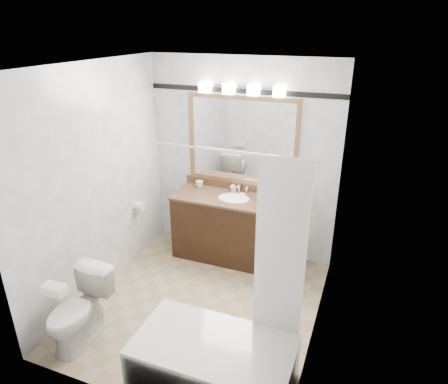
{
  "coord_description": "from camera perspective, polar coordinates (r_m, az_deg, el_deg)",
  "views": [
    {
      "loc": [
        1.51,
        -3.2,
        2.83
      ],
      "look_at": [
        0.13,
        0.35,
        1.21
      ],
      "focal_mm": 32.0,
      "sensor_mm": 36.0,
      "label": 1
    }
  ],
  "objects": [
    {
      "name": "vanity_light_bar",
      "position": [
        4.73,
        2.48,
        14.51
      ],
      "size": [
        1.02,
        0.14,
        0.12
      ],
      "color": "silver",
      "rests_on": "room"
    },
    {
      "name": "tp_roll",
      "position": [
        5.15,
        -11.98,
        -1.98
      ],
      "size": [
        0.11,
        0.12,
        0.12
      ],
      "primitive_type": "cylinder",
      "rotation": [
        0.0,
        1.57,
        0.0
      ],
      "color": "white",
      "rests_on": "room"
    },
    {
      "name": "toilet",
      "position": [
        4.12,
        -20.11,
        -15.63
      ],
      "size": [
        0.41,
        0.7,
        0.7
      ],
      "primitive_type": "imported",
      "rotation": [
        0.0,
        0.0,
        -0.03
      ],
      "color": "white",
      "rests_on": "ground"
    },
    {
      "name": "cup_left",
      "position": [
        5.22,
        -3.54,
        1.11
      ],
      "size": [
        0.11,
        0.11,
        0.07
      ],
      "primitive_type": "imported",
      "rotation": [
        0.0,
        0.0,
        0.25
      ],
      "color": "white",
      "rests_on": "vanity"
    },
    {
      "name": "cup_right",
      "position": [
        5.21,
        -3.52,
        1.14
      ],
      "size": [
        0.12,
        0.12,
        0.09
      ],
      "primitive_type": "imported",
      "rotation": [
        0.0,
        0.0,
        0.35
      ],
      "color": "white",
      "rests_on": "vanity"
    },
    {
      "name": "vanity",
      "position": [
        5.08,
        1.38,
        -5.06
      ],
      "size": [
        1.53,
        0.58,
        0.97
      ],
      "color": "black",
      "rests_on": "ground"
    },
    {
      "name": "soap_bar",
      "position": [
        4.98,
        2.6,
        -0.33
      ],
      "size": [
        0.08,
        0.06,
        0.02
      ],
      "primitive_type": "cube",
      "rotation": [
        0.0,
        0.0,
        0.17
      ],
      "color": "beige",
      "rests_on": "vanity"
    },
    {
      "name": "bathtub",
      "position": [
        3.57,
        -0.98,
        -22.63
      ],
      "size": [
        1.3,
        0.75,
        1.96
      ],
      "color": "white",
      "rests_on": "ground"
    },
    {
      "name": "accent_stripe",
      "position": [
        4.8,
        2.74,
        14.22
      ],
      "size": [
        2.4,
        0.01,
        0.06
      ],
      "primitive_type": "cube",
      "color": "black",
      "rests_on": "room"
    },
    {
      "name": "coffee_maker",
      "position": [
        4.64,
        9.11,
        0.09
      ],
      "size": [
        0.2,
        0.25,
        0.38
      ],
      "rotation": [
        0.0,
        0.0,
        -0.19
      ],
      "color": "black",
      "rests_on": "vanity"
    },
    {
      "name": "room",
      "position": [
        3.88,
        -3.65,
        -1.1
      ],
      "size": [
        2.42,
        2.62,
        2.52
      ],
      "color": "tan",
      "rests_on": "ground"
    },
    {
      "name": "tissue_box",
      "position": [
        3.78,
        -23.09,
        -12.68
      ],
      "size": [
        0.21,
        0.12,
        0.08
      ],
      "primitive_type": "cube",
      "rotation": [
        0.0,
        0.0,
        0.05
      ],
      "color": "white",
      "rests_on": "toilet"
    },
    {
      "name": "soap_bottle_a",
      "position": [
        5.08,
        1.46,
        0.63
      ],
      "size": [
        0.05,
        0.05,
        0.1
      ],
      "primitive_type": "imported",
      "rotation": [
        0.0,
        0.0,
        0.11
      ],
      "color": "white",
      "rests_on": "vanity"
    },
    {
      "name": "mirror",
      "position": [
        4.92,
        2.56,
        7.27
      ],
      "size": [
        1.4,
        0.04,
        1.1
      ],
      "color": "olive",
      "rests_on": "room"
    }
  ]
}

